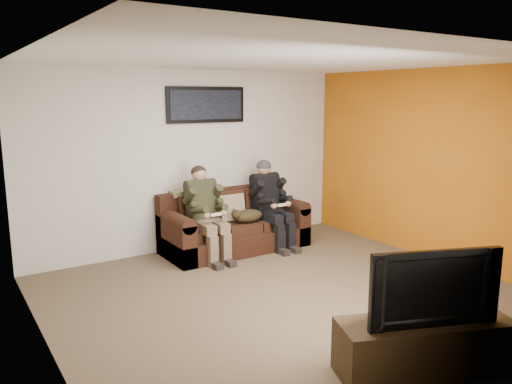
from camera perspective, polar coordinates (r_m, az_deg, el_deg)
floor at (r=5.82m, az=3.12°, el=-11.53°), size 5.00×5.00×0.00m
ceiling at (r=5.40m, az=3.41°, el=14.91°), size 5.00×5.00×0.00m
wall_back at (r=7.38m, az=-7.18°, el=3.62°), size 5.00×0.00×5.00m
wall_front at (r=3.93m, az=23.15°, el=-3.51°), size 5.00×0.00×5.00m
wall_left at (r=4.48m, az=-23.44°, el=-1.83°), size 0.00×4.50×4.50m
wall_right at (r=7.22m, az=19.47°, el=2.93°), size 0.00×4.50×4.50m
accent_wall_right at (r=7.21m, az=19.42°, el=2.93°), size 0.00×4.50×4.50m
sofa at (r=7.39m, az=-2.66°, el=-4.00°), size 2.11×0.91×0.86m
throw_pillow at (r=7.35m, az=-2.84°, el=-1.77°), size 0.40×0.19×0.40m
throw_blanket at (r=7.21m, az=-8.14°, el=-0.10°), size 0.43×0.21×0.08m
person_left at (r=6.89m, az=-5.83°, el=-1.81°), size 0.51×0.87×1.28m
person_right at (r=7.44m, az=1.60°, el=-0.79°), size 0.51×0.86×1.29m
cat at (r=7.22m, az=-1.04°, el=-2.73°), size 0.66×0.26×0.24m
framed_poster at (r=7.39m, az=-5.70°, el=9.89°), size 1.25×0.05×0.52m
tv_stand at (r=4.45m, az=18.63°, el=-16.35°), size 1.49×0.95×0.45m
television at (r=4.24m, az=19.07°, el=-9.90°), size 1.05×0.53×0.62m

